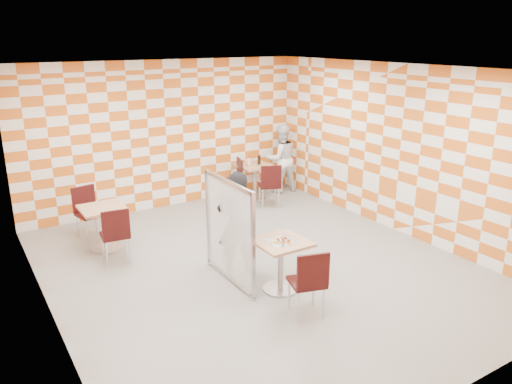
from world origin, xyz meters
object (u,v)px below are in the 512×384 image
main_table (281,257)px  man_white (281,159)px  chair_second_front (270,182)px  partition (229,231)px  chair_empty_far (87,208)px  man_dark (237,224)px  empty_table (104,221)px  chair_second_side (235,176)px  sport_bottle (249,161)px  second_table (255,176)px  soda_bottle (259,160)px  chair_main_front (310,279)px  chair_empty_near (115,231)px

main_table → man_white: man_white is taller
chair_second_front → man_white: bearing=44.3°
main_table → partition: size_ratio=0.48×
chair_empty_far → man_dark: (1.53, -2.63, 0.25)m
empty_table → main_table: bearing=-58.1°
chair_second_front → chair_second_side: size_ratio=1.00×
partition → sport_bottle: 3.95m
second_table → chair_empty_far: 3.71m
man_white → man_dark: bearing=56.9°
main_table → chair_second_front: (1.84, 3.05, 0.04)m
sport_bottle → soda_bottle: bearing=-15.6°
man_white → sport_bottle: bearing=12.4°
empty_table → partition: partition is taller
main_table → empty_table: size_ratio=1.00×
main_table → soda_bottle: 4.29m
chair_second_front → man_dark: 3.09m
main_table → soda_bottle: size_ratio=3.26×
soda_bottle → chair_main_front: bearing=-115.1°
second_table → chair_second_side: 0.46m
second_table → main_table: bearing=-116.9°
man_dark → second_table: bearing=-107.9°
man_dark → soda_bottle: 3.75m
chair_second_side → soda_bottle: bearing=-7.8°
sport_bottle → soda_bottle: 0.23m
chair_second_side → chair_main_front: bearing=-108.7°
partition → man_dark: bearing=38.2°
soda_bottle → chair_second_side: bearing=172.2°
main_table → chair_empty_near: chair_empty_near is taller
man_white → sport_bottle: size_ratio=7.79×
chair_main_front → chair_empty_near: same height
chair_second_front → sport_bottle: size_ratio=4.62×
empty_table → chair_second_side: chair_second_side is taller
chair_empty_near → soda_bottle: (3.72, 1.70, 0.31)m
chair_main_front → man_white: (2.78, 4.64, 0.23)m
second_table → chair_empty_far: size_ratio=0.81×
main_table → chair_empty_near: size_ratio=0.81×
chair_second_front → chair_empty_far: 3.64m
chair_second_side → chair_empty_near: bearing=-150.5°
second_table → chair_empty_near: bearing=-154.7°
partition → man_dark: size_ratio=0.97×
empty_table → chair_second_front: size_ratio=0.81×
chair_main_front → man_white: man_white is taller
man_white → soda_bottle: size_ratio=6.78×
chair_second_front → chair_empty_near: size_ratio=1.00×
chair_second_side → man_dark: (-1.71, -3.05, 0.25)m
partition → main_table: bearing=-51.1°
second_table → sport_bottle: sport_bottle is taller
chair_empty_near → chair_second_front: bearing=15.6°
main_table → chair_second_side: size_ratio=0.81×
chair_second_front → second_table: bearing=84.6°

